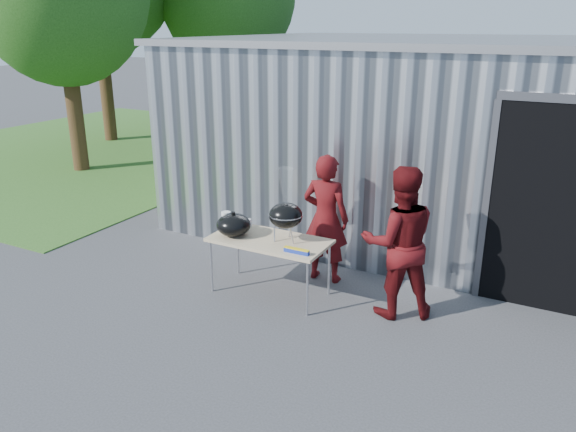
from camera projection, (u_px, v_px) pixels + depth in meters
The scene contains 11 objects.
ground at pixel (272, 315), 6.76m from camera, with size 80.00×80.00×0.00m, color #39393B.
building at pixel (448, 132), 9.68m from camera, with size 8.20×6.20×3.10m.
grass_patch at pixel (99, 148), 15.76m from camera, with size 10.00×12.00×0.02m, color #2D591E.
folding_table at pixel (270, 242), 7.08m from camera, with size 1.50×0.75×0.75m.
kettle_grill at pixel (286, 209), 6.88m from camera, with size 0.43×0.43×0.93m.
grill_lid at pixel (234, 225), 7.15m from camera, with size 0.44×0.44×0.32m.
paper_towels at pixel (226, 222), 7.26m from camera, with size 0.12×0.12×0.28m, color white.
white_tub at pixel (243, 223), 7.50m from camera, with size 0.20×0.15×0.10m, color white.
foil_box at pixel (297, 251), 6.63m from camera, with size 0.32×0.06×0.06m.
person_cook at pixel (326, 219), 7.44m from camera, with size 0.64×0.42×1.74m, color #4D0B0E.
person_bystander at pixel (399, 242), 6.52m from camera, with size 0.89×0.69×1.83m, color #4D0B0E.
Camera 1 is at (2.98, -5.21, 3.33)m, focal length 35.00 mm.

